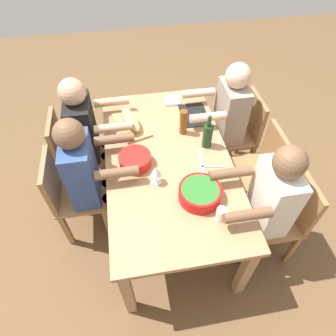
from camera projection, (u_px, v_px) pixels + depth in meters
ground_plane at (168, 211)px, 2.81m from camera, size 8.00×8.00×0.00m
dining_table at (168, 166)px, 2.31m from camera, size 1.73×0.95×0.74m
chair_near_center at (70, 193)px, 2.35m from camera, size 0.40×0.40×0.85m
diner_near_center at (88, 172)px, 2.21m from camera, size 0.41×0.53×1.20m
chair_far_right at (282, 214)px, 2.22m from camera, size 0.40×0.40×0.85m
diner_far_right at (266, 201)px, 2.04m from camera, size 0.41×0.53×1.20m
chair_near_left at (73, 151)px, 2.66m from camera, size 0.40×0.40×0.85m
diner_near_left at (88, 131)px, 2.52m from camera, size 0.41×0.53×1.20m
chair_far_center at (259, 167)px, 2.53m from camera, size 0.40×0.40×0.85m
chair_far_left at (241, 131)px, 2.84m from camera, size 0.40×0.40×0.85m
diner_far_left at (226, 115)px, 2.66m from camera, size 0.41×0.53×1.20m
serving_bowl_salad at (135, 159)px, 2.17m from camera, size 0.24×0.24×0.09m
serving_bowl_greens at (200, 193)px, 1.97m from camera, size 0.29×0.29×0.10m
cutting_board at (131, 125)px, 2.49m from camera, size 0.45×0.32×0.02m
bread_loaf at (131, 120)px, 2.45m from camera, size 0.34×0.19×0.09m
wine_bottle at (208, 135)px, 2.26m from camera, size 0.08×0.08×0.29m
beer_bottle at (183, 122)px, 2.36m from camera, size 0.06×0.06×0.22m
wine_glass at (156, 171)px, 2.01m from camera, size 0.08×0.08×0.17m
cup_far_right at (221, 214)px, 1.87m from camera, size 0.07×0.07×0.09m
fork_far_center at (213, 166)px, 2.19m from camera, size 0.04×0.17×0.01m
placemat_far_left at (194, 115)px, 2.59m from camera, size 0.32×0.23×0.01m
carving_knife at (201, 162)px, 2.22m from camera, size 0.23×0.06×0.01m
napkin_stack at (172, 101)px, 2.71m from camera, size 0.15×0.15×0.02m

